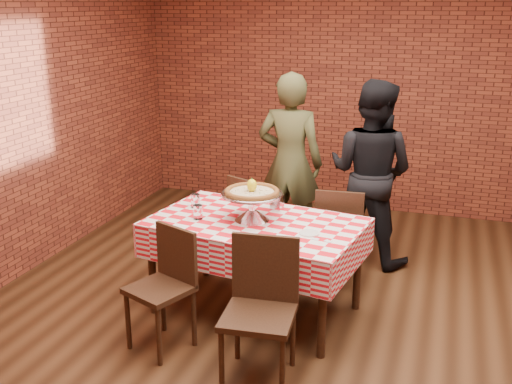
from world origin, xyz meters
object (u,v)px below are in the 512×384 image
Objects in this scene: chair_near_right at (258,315)px; condiment_caddy at (277,202)px; pizza_stand at (252,207)px; water_glass_right at (195,201)px; chair_far_right at (340,234)px; diner_olive at (290,163)px; water_glass_left at (198,212)px; diner_black at (371,173)px; chair_far_left at (258,221)px; table at (256,267)px; chair_near_left at (160,292)px; pizza at (252,192)px.

condiment_caddy is at bearing 95.55° from chair_near_right.
pizza_stand is 0.52× the size of chair_near_right.
pizza_stand is 4.29× the size of water_glass_right.
chair_far_right is (0.23, 1.60, -0.02)m from chair_near_right.
chair_near_right is 0.53× the size of diner_olive.
chair_far_right is (0.97, 0.83, -0.37)m from water_glass_left.
diner_black is (1.26, 1.14, 0.04)m from water_glass_right.
chair_far_left is (-0.54, 1.68, -0.02)m from chair_near_right.
table is at bearing 104.21° from chair_near_right.
pizza_stand is 3.76× the size of condiment_caddy.
chair_near_left is 1.55m from chair_far_left.
table is at bearing -93.68° from condiment_caddy.
chair_near_right is 2.23m from diner_black.
diner_olive is at bearing 101.49° from chair_near_left.
pizza_stand is 0.56× the size of chair_near_left.
chair_far_left is at bearing 44.13° from diner_black.
diner_olive is 0.78m from diner_black.
diner_olive is (-0.05, 1.31, 0.01)m from pizza_stand.
condiment_caddy is at bearing 74.10° from table.
diner_black reaches higher than water_glass_right.
diner_black is at bearing 71.19° from condiment_caddy.
table is 3.77× the size of pizza.
table is 1.55m from diner_black.
chair_far_left is (-0.21, 0.80, -0.54)m from pizza.
water_glass_left is 0.73m from chair_near_left.
water_glass_right is 0.13× the size of chair_far_right.
diner_olive is 1.02× the size of diner_black.
pizza_stand is at bearing 128.83° from chair_far_left.
chair_far_right is at bearing 77.66° from chair_near_left.
water_glass_left is at bearing 109.16° from chair_near_left.
diner_black is at bearing 176.72° from diner_olive.
diner_black is at bearing 42.34° from water_glass_right.
diner_black reaches higher than chair_near_right.
water_glass_left is 1.79m from diner_black.
pizza_stand is 0.93m from chair_far_left.
pizza is at bearing 91.03° from diner_olive.
condiment_caddy is at bearing 146.39° from chair_far_left.
water_glass_left is at bearing 36.50° from chair_far_right.
diner_black is at bearing 60.54° from pizza.
chair_near_left is 2.37m from diner_black.
condiment_caddy reaches higher than chair_far_right.
chair_near_left is at bearing 51.39° from chair_far_right.
diner_olive is at bearing 76.12° from water_glass_left.
table is 0.63m from water_glass_left.
pizza is 0.47× the size of chair_far_right.
diner_olive is at bearing 67.72° from water_glass_right.
diner_black is (0.39, 2.17, 0.39)m from chair_near_right.
chair_near_left is at bearing -120.53° from pizza.
water_glass_right is at bearing 118.43° from chair_near_left.
chair_far_left is (0.32, 0.66, -0.37)m from water_glass_right.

